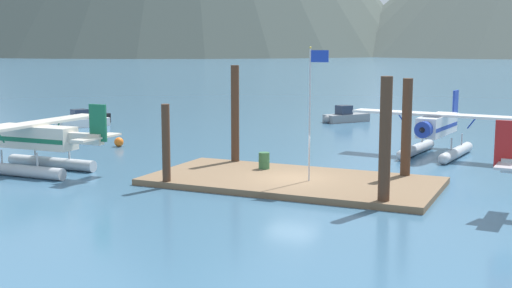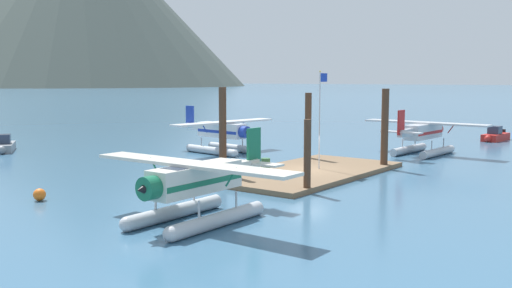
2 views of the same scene
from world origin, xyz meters
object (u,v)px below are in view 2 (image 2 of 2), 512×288
flagpole (321,108)px  seaplane_cream_port_aft (195,187)px  fuel_drum (266,165)px  boat_red_open_se (495,136)px  boat_grey_open_north (4,146)px  seaplane_silver_stbd_aft (423,136)px  mooring_buoy (40,195)px  seaplane_white_bow_right (222,134)px

flagpole → seaplane_cream_port_aft: flagpole is taller
fuel_drum → seaplane_cream_port_aft: (-11.43, -4.60, 0.84)m
flagpole → boat_red_open_se: (27.95, -3.84, -3.79)m
seaplane_cream_port_aft → boat_red_open_se: (42.75, -1.24, -1.09)m
fuel_drum → boat_grey_open_north: bearing=97.3°
seaplane_cream_port_aft → seaplane_silver_stbd_aft: size_ratio=1.00×
mooring_buoy → seaplane_silver_stbd_aft: seaplane_silver_stbd_aft is taller
seaplane_silver_stbd_aft → boat_red_open_se: (14.83, -1.82, -1.09)m
boat_red_open_se → mooring_buoy: bearing=166.4°
seaplane_silver_stbd_aft → seaplane_white_bow_right: same height
fuel_drum → boat_red_open_se: boat_red_open_se is taller
seaplane_cream_port_aft → boat_red_open_se: seaplane_cream_port_aft is taller
seaplane_silver_stbd_aft → flagpole: bearing=171.2°
boat_red_open_se → seaplane_cream_port_aft: bearing=178.3°
seaplane_white_bow_right → boat_grey_open_north: seaplane_white_bow_right is taller
mooring_buoy → seaplane_cream_port_aft: seaplane_cream_port_aft is taller
boat_red_open_se → seaplane_silver_stbd_aft: bearing=173.0°
boat_grey_open_north → seaplane_white_bow_right: bearing=-55.9°
boat_grey_open_north → boat_red_open_se: size_ratio=0.88×
fuel_drum → seaplane_white_bow_right: bearing=53.4°
boat_red_open_se → seaplane_white_bow_right: bearing=146.9°
mooring_buoy → seaplane_silver_stbd_aft: bearing=-16.9°
seaplane_silver_stbd_aft → boat_grey_open_north: size_ratio=2.43×
seaplane_white_bow_right → boat_red_open_se: (24.03, -15.68, -1.09)m
mooring_buoy → seaplane_silver_stbd_aft: (29.40, -8.92, 1.26)m
seaplane_white_bow_right → fuel_drum: bearing=-126.6°
mooring_buoy → seaplane_cream_port_aft: 9.70m
boat_grey_open_north → boat_red_open_se: 46.63m
seaplane_silver_stbd_aft → seaplane_white_bow_right: (-9.20, 13.87, 0.00)m
flagpole → mooring_buoy: flagpole is taller
seaplane_cream_port_aft → seaplane_white_bow_right: bearing=37.7°
fuel_drum → mooring_buoy: bearing=159.2°
seaplane_white_bow_right → boat_red_open_se: 28.72m
mooring_buoy → seaplane_white_bow_right: size_ratio=0.06×
seaplane_cream_port_aft → seaplane_white_bow_right: 23.65m
flagpole → seaplane_cream_port_aft: 15.27m
fuel_drum → mooring_buoy: (-12.90, 4.90, -0.42)m
flagpole → boat_grey_open_north: size_ratio=1.50×
mooring_buoy → boat_grey_open_north: (9.63, 20.52, 0.17)m
seaplane_cream_port_aft → boat_red_open_se: size_ratio=2.13×
seaplane_silver_stbd_aft → boat_red_open_se: bearing=-7.0°
flagpole → seaplane_cream_port_aft: bearing=-170.0°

